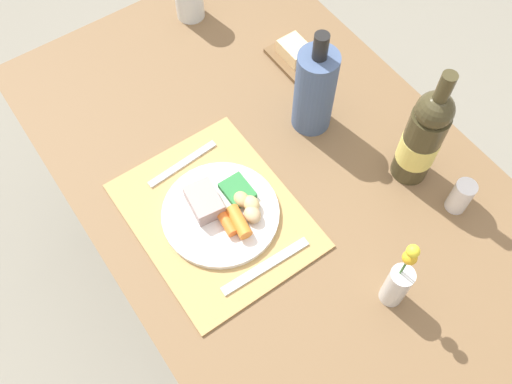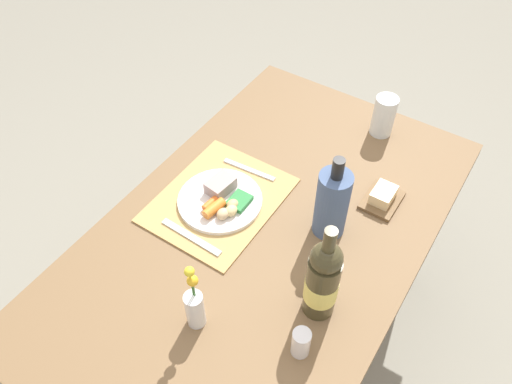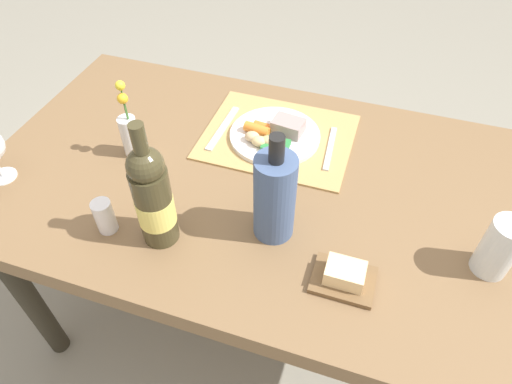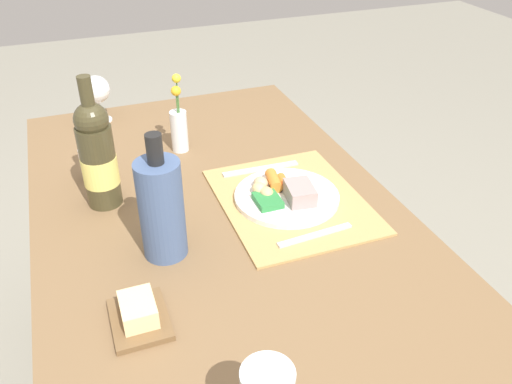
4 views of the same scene
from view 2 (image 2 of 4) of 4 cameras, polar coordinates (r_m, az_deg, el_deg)
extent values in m
plane|color=gray|center=(2.05, 0.68, -16.41)|extent=(8.00, 8.00, 0.00)
cube|color=brown|center=(1.46, 0.92, -4.93)|extent=(1.39, 0.84, 0.05)
cylinder|color=#2D291E|center=(2.18, 2.11, 3.88)|extent=(0.06, 0.06, 0.65)
cylinder|color=#2D291E|center=(2.04, 17.85, -3.31)|extent=(0.06, 0.06, 0.65)
cube|color=tan|center=(1.51, -4.19, -0.87)|extent=(0.41, 0.33, 0.01)
cylinder|color=white|center=(1.50, -4.08, -0.94)|extent=(0.25, 0.25, 0.01)
cube|color=gray|center=(1.50, -4.01, 0.75)|extent=(0.09, 0.07, 0.04)
cylinder|color=orange|center=(1.47, -5.17, -1.31)|extent=(0.05, 0.03, 0.02)
cylinder|color=orange|center=(1.45, -4.74, -1.84)|extent=(0.07, 0.04, 0.03)
ellipsoid|color=tan|center=(1.46, -2.67, -1.42)|extent=(0.04, 0.03, 0.03)
ellipsoid|color=#D7BD7D|center=(1.45, -2.83, -2.10)|extent=(0.04, 0.03, 0.03)
ellipsoid|color=tan|center=(1.44, -3.75, -2.47)|extent=(0.04, 0.03, 0.03)
cube|color=#2C813D|center=(1.48, -1.91, -1.03)|extent=(0.07, 0.06, 0.02)
cube|color=silver|center=(1.59, -0.77, 2.54)|extent=(0.03, 0.18, 0.00)
cube|color=silver|center=(1.43, -7.32, -5.04)|extent=(0.03, 0.20, 0.00)
cylinder|color=#403A22|center=(1.23, 7.38, -10.47)|extent=(0.08, 0.08, 0.20)
sphere|color=#403A22|center=(1.13, 7.95, -7.38)|extent=(0.08, 0.08, 0.08)
cylinder|color=#403A22|center=(1.09, 8.23, -5.83)|extent=(0.03, 0.03, 0.09)
cylinder|color=#EDDD6C|center=(1.24, 7.33, -10.71)|extent=(0.08, 0.08, 0.07)
cylinder|color=silver|center=(1.73, 14.20, 8.32)|extent=(0.07, 0.07, 0.14)
cylinder|color=silver|center=(1.75, 14.03, 7.61)|extent=(0.07, 0.07, 0.08)
cylinder|color=#455C85|center=(1.38, 8.54, -1.37)|extent=(0.09, 0.09, 0.21)
cylinder|color=black|center=(1.28, 9.22, 2.63)|extent=(0.03, 0.03, 0.06)
cylinder|color=white|center=(1.22, 5.08, -16.55)|extent=(0.04, 0.04, 0.09)
cylinder|color=silver|center=(1.25, -6.88, -13.01)|extent=(0.05, 0.05, 0.12)
cylinder|color=#3F7233|center=(1.22, -6.77, -12.10)|extent=(0.00, 0.00, 0.18)
sphere|color=yellow|center=(1.15, -7.17, -9.89)|extent=(0.03, 0.03, 0.03)
cylinder|color=#3F7233|center=(1.21, -7.02, -11.62)|extent=(0.00, 0.00, 0.21)
sphere|color=yellow|center=(1.12, -7.52, -8.89)|extent=(0.02, 0.02, 0.02)
cube|color=brown|center=(1.55, 13.97, -0.90)|extent=(0.13, 0.10, 0.01)
cube|color=#F9D698|center=(1.53, 14.14, -0.29)|extent=(0.08, 0.06, 0.04)
camera|label=1|loc=(0.92, -47.98, 30.77)|focal=39.16mm
camera|label=3|loc=(1.12, 49.80, 14.62)|focal=31.76mm
camera|label=4|loc=(1.80, 30.33, 28.93)|focal=37.40mm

